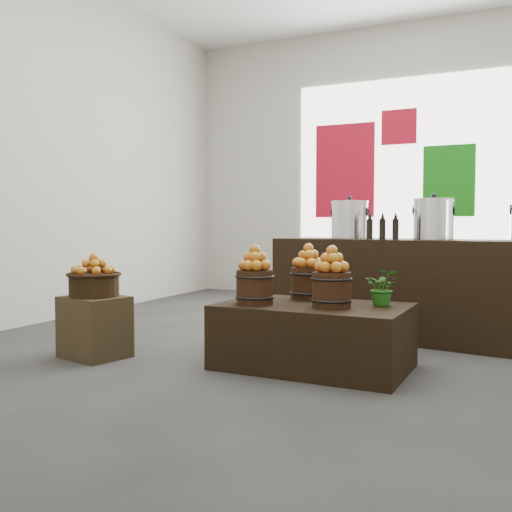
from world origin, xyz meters
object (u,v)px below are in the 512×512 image
at_px(stock_pot_left, 349,221).
at_px(stock_pot_center, 433,220).
at_px(counter, 394,288).
at_px(wicker_basket, 94,285).
at_px(crate, 95,327).
at_px(display_table, 313,336).

xyz_separation_m(stock_pot_left, stock_pot_center, (0.82, -0.15, 0.00)).
height_order(counter, stock_pot_center, stock_pot_center).
bearing_deg(wicker_basket, stock_pot_left, 50.59).
relative_size(crate, wicker_basket, 1.25).
distance_m(wicker_basket, stock_pot_left, 2.56).
relative_size(crate, counter, 0.22).
distance_m(display_table, stock_pot_left, 1.78).
relative_size(display_table, counter, 0.60).
height_order(wicker_basket, stock_pot_left, stock_pot_left).
distance_m(crate, wicker_basket, 0.34).
xyz_separation_m(crate, stock_pot_left, (1.59, 1.94, 0.87)).
bearing_deg(crate, stock_pot_left, 50.59).
relative_size(display_table, stock_pot_center, 3.90).
height_order(display_table, stock_pot_left, stock_pot_left).
bearing_deg(stock_pot_center, crate, -143.45).
bearing_deg(display_table, counter, 79.59).
bearing_deg(display_table, crate, -164.78).
bearing_deg(stock_pot_left, display_table, -84.99).
bearing_deg(crate, display_table, 12.94).
distance_m(counter, stock_pot_left, 0.80).
relative_size(wicker_basket, stock_pot_left, 1.12).
xyz_separation_m(crate, stock_pot_center, (2.41, 1.79, 0.87)).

